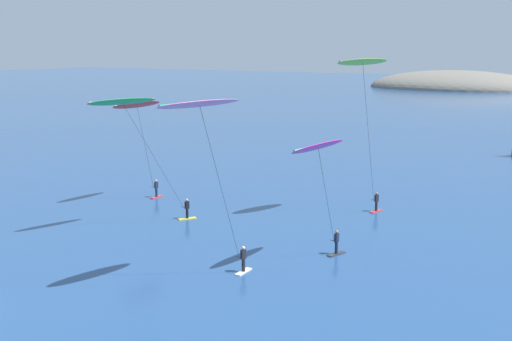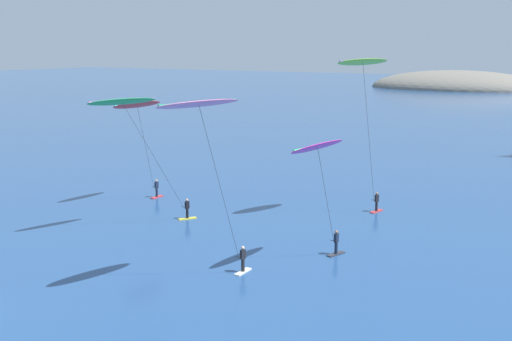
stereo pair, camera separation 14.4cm
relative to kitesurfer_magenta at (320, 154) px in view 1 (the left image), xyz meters
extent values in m
ellipsoid|color=slate|center=(-39.92, 183.91, -7.22)|extent=(58.71, 35.56, 12.20)
cube|color=#2D2D33|center=(0.25, 2.34, -7.18)|extent=(0.79, 1.55, 0.08)
cylinder|color=#192338|center=(0.25, 2.34, -6.74)|extent=(0.22, 0.22, 0.80)
cube|color=#192338|center=(0.25, 2.34, -6.04)|extent=(0.23, 0.36, 0.60)
sphere|color=#9E7051|center=(0.25, 2.34, -5.62)|extent=(0.22, 0.22, 0.22)
cylinder|color=black|center=(0.21, 1.99, -6.16)|extent=(0.55, 0.10, 0.04)
ellipsoid|color=#D62D9E|center=(-0.02, -0.18, 0.51)|extent=(1.98, 5.72, 0.87)
cylinder|color=#28D160|center=(-0.02, -0.18, 0.56)|extent=(0.72, 5.31, 0.16)
cylinder|color=#333338|center=(0.10, 0.90, -2.87)|extent=(0.26, 2.20, 6.58)
cube|color=red|center=(-1.72, 14.66, -7.18)|extent=(0.67, 1.55, 0.08)
cylinder|color=black|center=(-1.72, 14.66, -6.74)|extent=(0.22, 0.22, 0.80)
cube|color=black|center=(-1.72, 14.66, -6.04)|extent=(0.31, 0.39, 0.60)
sphere|color=#9E7051|center=(-1.72, 14.66, -5.62)|extent=(0.22, 0.22, 0.22)
cylinder|color=black|center=(-1.84, 14.34, -6.16)|extent=(0.53, 0.23, 0.04)
ellipsoid|color=#8CD12D|center=(-2.51, 12.61, 5.45)|extent=(3.48, 5.64, 0.74)
cylinder|color=#722DD1|center=(-2.51, 12.61, 5.50)|extent=(1.99, 4.86, 0.16)
cylinder|color=#333338|center=(-2.18, 13.48, -0.40)|extent=(0.69, 1.75, 11.51)
cube|color=yellow|center=(-13.97, 4.23, -7.18)|extent=(1.15, 1.48, 0.08)
cylinder|color=black|center=(-13.97, 4.23, -6.74)|extent=(0.22, 0.22, 0.80)
cube|color=black|center=(-13.97, 4.23, -6.04)|extent=(0.29, 0.38, 0.60)
sphere|color=tan|center=(-13.97, 4.23, -5.62)|extent=(0.22, 0.22, 0.22)
cylinder|color=black|center=(-14.07, 3.90, -6.16)|extent=(0.54, 0.20, 0.04)
ellipsoid|color=green|center=(-15.61, -1.06, 2.68)|extent=(2.72, 5.71, 0.69)
cylinder|color=#D660B7|center=(-15.61, -1.06, 2.73)|extent=(1.74, 5.16, 0.16)
cylinder|color=#333338|center=(-14.84, 1.42, -1.79)|extent=(1.57, 4.99, 8.75)
cube|color=red|center=(-21.13, 8.79, -7.18)|extent=(0.47, 1.52, 0.08)
cylinder|color=#192338|center=(-21.13, 8.79, -6.74)|extent=(0.22, 0.22, 0.80)
cube|color=#192338|center=(-21.13, 8.79, -6.04)|extent=(0.24, 0.36, 0.60)
sphere|color=tan|center=(-21.13, 8.79, -5.62)|extent=(0.22, 0.22, 0.22)
cylinder|color=black|center=(-21.17, 8.44, -6.16)|extent=(0.55, 0.10, 0.04)
ellipsoid|color=red|center=(-21.36, 6.80, 1.59)|extent=(2.02, 5.45, 0.82)
cylinder|color=#23D6DB|center=(-21.36, 6.80, 1.64)|extent=(0.74, 5.04, 0.16)
cylinder|color=#333338|center=(-21.27, 7.62, -2.33)|extent=(0.22, 1.67, 7.65)
cube|color=silver|center=(-3.20, -3.93, -7.18)|extent=(0.45, 1.51, 0.08)
cylinder|color=black|center=(-3.20, -3.93, -6.74)|extent=(0.22, 0.22, 0.80)
cube|color=black|center=(-3.20, -3.93, -6.04)|extent=(0.27, 0.38, 0.60)
sphere|color=beige|center=(-3.20, -3.93, -5.62)|extent=(0.22, 0.22, 0.22)
cylinder|color=black|center=(-3.28, -4.27, -6.16)|extent=(0.54, 0.17, 0.04)
ellipsoid|color=pink|center=(-3.97, -7.17, 3.52)|extent=(2.81, 6.03, 0.66)
cylinder|color=#14895B|center=(-3.97, -7.17, 3.57)|extent=(1.44, 5.44, 0.16)
cylinder|color=#333338|center=(-3.63, -5.72, -1.37)|extent=(0.72, 2.92, 9.58)
camera|label=1|loc=(17.56, -35.90, 6.66)|focal=45.00mm
camera|label=2|loc=(17.68, -35.82, 6.66)|focal=45.00mm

